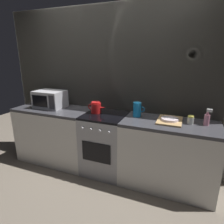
{
  "coord_description": "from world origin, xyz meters",
  "views": [
    {
      "loc": [
        1.07,
        -2.38,
        1.72
      ],
      "look_at": [
        0.11,
        0.0,
        0.95
      ],
      "focal_mm": 30.84,
      "sensor_mm": 36.0,
      "label": 1
    }
  ],
  "objects_px": {
    "microwave": "(50,99)",
    "kettle": "(96,108)",
    "pitcher": "(137,109)",
    "spice_jar": "(191,120)",
    "spray_bottle": "(207,119)",
    "dish_pile": "(170,120)",
    "stove_unit": "(105,143)"
  },
  "relations": [
    {
      "from": "microwave",
      "to": "kettle",
      "type": "xyz_separation_m",
      "value": [
        0.82,
        -0.0,
        -0.05
      ]
    },
    {
      "from": "kettle",
      "to": "pitcher",
      "type": "distance_m",
      "value": 0.6
    },
    {
      "from": "pitcher",
      "to": "spice_jar",
      "type": "height_order",
      "value": "pitcher"
    },
    {
      "from": "spice_jar",
      "to": "spray_bottle",
      "type": "distance_m",
      "value": 0.18
    },
    {
      "from": "spice_jar",
      "to": "spray_bottle",
      "type": "bearing_deg",
      "value": 7.27
    },
    {
      "from": "dish_pile",
      "to": "spice_jar",
      "type": "distance_m",
      "value": 0.25
    },
    {
      "from": "kettle",
      "to": "dish_pile",
      "type": "distance_m",
      "value": 1.04
    },
    {
      "from": "dish_pile",
      "to": "pitcher",
      "type": "bearing_deg",
      "value": 174.35
    },
    {
      "from": "spice_jar",
      "to": "stove_unit",
      "type": "bearing_deg",
      "value": -177.63
    },
    {
      "from": "kettle",
      "to": "spice_jar",
      "type": "bearing_deg",
      "value": 0.84
    },
    {
      "from": "dish_pile",
      "to": "spray_bottle",
      "type": "bearing_deg",
      "value": 3.35
    },
    {
      "from": "kettle",
      "to": "stove_unit",
      "type": "bearing_deg",
      "value": -10.47
    },
    {
      "from": "microwave",
      "to": "stove_unit",
      "type": "bearing_deg",
      "value": -1.86
    },
    {
      "from": "stove_unit",
      "to": "spray_bottle",
      "type": "bearing_deg",
      "value": 3.05
    },
    {
      "from": "spice_jar",
      "to": "dish_pile",
      "type": "bearing_deg",
      "value": -179.57
    },
    {
      "from": "microwave",
      "to": "kettle",
      "type": "distance_m",
      "value": 0.82
    },
    {
      "from": "pitcher",
      "to": "dish_pile",
      "type": "height_order",
      "value": "pitcher"
    },
    {
      "from": "kettle",
      "to": "pitcher",
      "type": "bearing_deg",
      "value": 5.8
    },
    {
      "from": "pitcher",
      "to": "spray_bottle",
      "type": "xyz_separation_m",
      "value": [
        0.86,
        -0.02,
        -0.02
      ]
    },
    {
      "from": "kettle",
      "to": "dish_pile",
      "type": "height_order",
      "value": "kettle"
    },
    {
      "from": "kettle",
      "to": "spice_jar",
      "type": "xyz_separation_m",
      "value": [
        1.28,
        0.02,
        -0.03
      ]
    },
    {
      "from": "microwave",
      "to": "pitcher",
      "type": "bearing_deg",
      "value": 2.31
    },
    {
      "from": "pitcher",
      "to": "kettle",
      "type": "bearing_deg",
      "value": -174.2
    },
    {
      "from": "stove_unit",
      "to": "spice_jar",
      "type": "distance_m",
      "value": 1.24
    },
    {
      "from": "microwave",
      "to": "kettle",
      "type": "bearing_deg",
      "value": -0.24
    },
    {
      "from": "microwave",
      "to": "spice_jar",
      "type": "xyz_separation_m",
      "value": [
        2.1,
        0.02,
        -0.08
      ]
    },
    {
      "from": "microwave",
      "to": "dish_pile",
      "type": "bearing_deg",
      "value": 0.42
    },
    {
      "from": "stove_unit",
      "to": "spice_jar",
      "type": "xyz_separation_m",
      "value": [
        1.13,
        0.05,
        0.5
      ]
    },
    {
      "from": "pitcher",
      "to": "spice_jar",
      "type": "distance_m",
      "value": 0.69
    },
    {
      "from": "microwave",
      "to": "spice_jar",
      "type": "bearing_deg",
      "value": 0.42
    },
    {
      "from": "spray_bottle",
      "to": "kettle",
      "type": "bearing_deg",
      "value": -178.36
    },
    {
      "from": "stove_unit",
      "to": "pitcher",
      "type": "bearing_deg",
      "value": 11.27
    }
  ]
}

